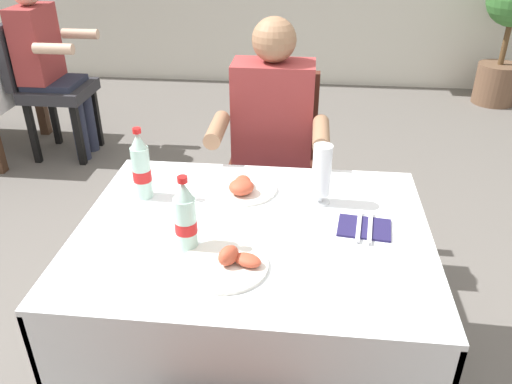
{
  "coord_description": "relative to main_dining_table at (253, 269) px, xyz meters",
  "views": [
    {
      "loc": [
        0.17,
        -1.48,
        1.67
      ],
      "look_at": [
        0.01,
        0.02,
        0.82
      ],
      "focal_mm": 36.19,
      "sensor_mm": 36.0,
      "label": 1
    }
  ],
  "objects": [
    {
      "name": "background_chair_right",
      "position": [
        -1.71,
        2.0,
        -0.02
      ],
      "size": [
        0.5,
        0.44,
        0.97
      ],
      "color": "#2D2D33",
      "rests_on": "ground"
    },
    {
      "name": "background_patron",
      "position": [
        -1.66,
        2.0,
        0.14
      ],
      "size": [
        0.46,
        0.5,
        1.26
      ],
      "color": "#282D42",
      "rests_on": "ground"
    },
    {
      "name": "cola_bottle_secondary",
      "position": [
        -0.41,
        0.17,
        0.28
      ],
      "size": [
        0.07,
        0.07,
        0.26
      ],
      "color": "silver",
      "rests_on": "main_dining_table"
    },
    {
      "name": "seated_diner_far",
      "position": [
        0.0,
        0.74,
        0.14
      ],
      "size": [
        0.5,
        0.46,
        1.26
      ],
      "color": "#282D42",
      "rests_on": "ground"
    },
    {
      "name": "main_dining_table",
      "position": [
        0.0,
        0.0,
        0.0
      ],
      "size": [
        1.15,
        0.91,
        0.74
      ],
      "color": "white",
      "rests_on": "ground"
    },
    {
      "name": "chair_far_diner_seat",
      "position": [
        -0.0,
        0.85,
        -0.02
      ],
      "size": [
        0.44,
        0.5,
        0.97
      ],
      "color": "#4C2319",
      "rests_on": "ground"
    },
    {
      "name": "potted_plant_corner",
      "position": [
        1.9,
        3.5,
        0.13
      ],
      "size": [
        0.48,
        0.48,
        1.19
      ],
      "color": "brown",
      "rests_on": "ground"
    },
    {
      "name": "plate_near_camera",
      "position": [
        -0.05,
        -0.21,
        0.18
      ],
      "size": [
        0.26,
        0.26,
        0.07
      ],
      "color": "white",
      "rests_on": "main_dining_table"
    },
    {
      "name": "beer_glass_left",
      "position": [
        0.22,
        0.19,
        0.28
      ],
      "size": [
        0.07,
        0.07,
        0.22
      ],
      "color": "white",
      "rests_on": "main_dining_table"
    },
    {
      "name": "napkin_cutlery_set",
      "position": [
        0.36,
        0.04,
        0.17
      ],
      "size": [
        0.18,
        0.19,
        0.01
      ],
      "color": "#231E4C",
      "rests_on": "main_dining_table"
    },
    {
      "name": "cola_bottle_primary",
      "position": [
        -0.19,
        -0.13,
        0.27
      ],
      "size": [
        0.07,
        0.07,
        0.25
      ],
      "color": "silver",
      "rests_on": "main_dining_table"
    },
    {
      "name": "ground_plane",
      "position": [
        -0.01,
        0.08,
        -0.57
      ],
      "size": [
        11.0,
        11.0,
        0.0
      ],
      "primitive_type": "plane",
      "color": "#66605B"
    },
    {
      "name": "plate_far_diner",
      "position": [
        -0.06,
        0.24,
        0.19
      ],
      "size": [
        0.24,
        0.24,
        0.06
      ],
      "color": "white",
      "rests_on": "main_dining_table"
    }
  ]
}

